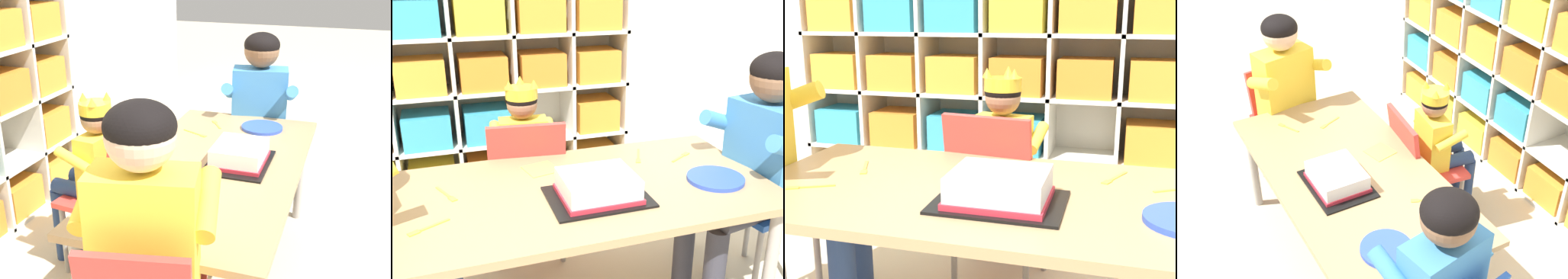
# 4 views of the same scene
# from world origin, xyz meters

# --- Properties ---
(ground) EXTENTS (16.00, 16.00, 0.00)m
(ground) POSITION_xyz_m (0.00, 0.00, 0.00)
(ground) COLOR beige
(storage_cubby_shelf) EXTENTS (2.03, 0.31, 1.25)m
(storage_cubby_shelf) POSITION_xyz_m (-0.35, 1.26, 0.60)
(storage_cubby_shelf) COLOR silver
(storage_cubby_shelf) RESTS_ON ground
(activity_table) EXTENTS (1.40, 0.72, 0.55)m
(activity_table) POSITION_xyz_m (0.00, 0.00, 0.50)
(activity_table) COLOR #A37F56
(activity_table) RESTS_ON ground
(classroom_chair_blue) EXTENTS (0.38, 0.37, 0.69)m
(classroom_chair_blue) POSITION_xyz_m (-0.09, 0.44, 0.41)
(classroom_chair_blue) COLOR red
(classroom_chair_blue) RESTS_ON ground
(child_with_crown) EXTENTS (0.31, 0.32, 0.84)m
(child_with_crown) POSITION_xyz_m (-0.08, 0.56, 0.53)
(child_with_crown) COLOR yellow
(child_with_crown) RESTS_ON ground
(classroom_chair_adult_side) EXTENTS (0.40, 0.39, 0.71)m
(classroom_chair_adult_side) POSITION_xyz_m (-0.82, -0.04, 0.45)
(classroom_chair_adult_side) COLOR red
(classroom_chair_adult_side) RESTS_ON ground
(adult_helper_seated) EXTENTS (0.46, 0.45, 1.06)m
(adult_helper_seated) POSITION_xyz_m (-0.71, -0.01, 0.66)
(adult_helper_seated) COLOR yellow
(adult_helper_seated) RESTS_ON ground
(guest_at_table_side) EXTENTS (0.46, 0.44, 1.00)m
(guest_at_table_side) POSITION_xyz_m (0.72, -0.04, 0.61)
(guest_at_table_side) COLOR #3D7FBC
(guest_at_table_side) RESTS_ON ground
(birthday_cake_on_tray) EXTENTS (0.34, 0.26, 0.09)m
(birthday_cake_on_tray) POSITION_xyz_m (0.05, -0.09, 0.59)
(birthday_cake_on_tray) COLOR black
(birthday_cake_on_tray) RESTS_ON activity_table
(paper_plate_stack) EXTENTS (0.21, 0.21, 0.01)m
(paper_plate_stack) POSITION_xyz_m (0.51, -0.10, 0.56)
(paper_plate_stack) COLOR blue
(paper_plate_stack) RESTS_ON activity_table
(paper_napkin_square) EXTENTS (0.14, 0.14, 0.00)m
(paper_napkin_square) POSITION_xyz_m (-0.08, 0.20, 0.55)
(paper_napkin_square) COLOR #F4DB4C
(paper_napkin_square) RESTS_ON activity_table
(fork_scattered_mid_table) EXTENTS (0.07, 0.13, 0.00)m
(fork_scattered_mid_table) POSITION_xyz_m (-0.44, 0.09, 0.55)
(fork_scattered_mid_table) COLOR yellow
(fork_scattered_mid_table) RESTS_ON activity_table
(fork_beside_plate_stack) EXTENTS (0.07, 0.14, 0.00)m
(fork_beside_plate_stack) POSITION_xyz_m (0.33, 0.19, 0.55)
(fork_beside_plate_stack) COLOR yellow
(fork_beside_plate_stack) RESTS_ON activity_table
(fork_at_table_front_edge) EXTENTS (0.11, 0.08, 0.00)m
(fork_at_table_front_edge) POSITION_xyz_m (0.50, 0.14, 0.55)
(fork_at_table_front_edge) COLOR yellow
(fork_at_table_front_edge) RESTS_ON activity_table
(fork_near_cake_tray) EXTENTS (0.13, 0.07, 0.00)m
(fork_near_cake_tray) POSITION_xyz_m (-0.51, -0.12, 0.55)
(fork_near_cake_tray) COLOR yellow
(fork_near_cake_tray) RESTS_ON activity_table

